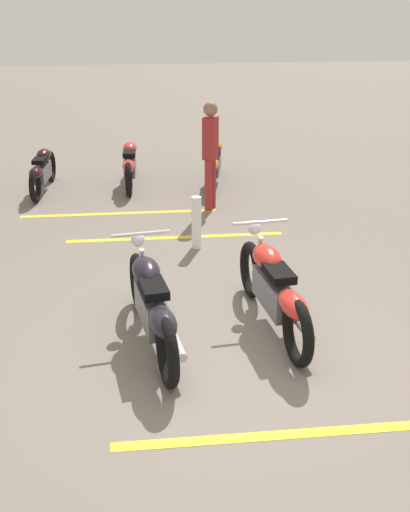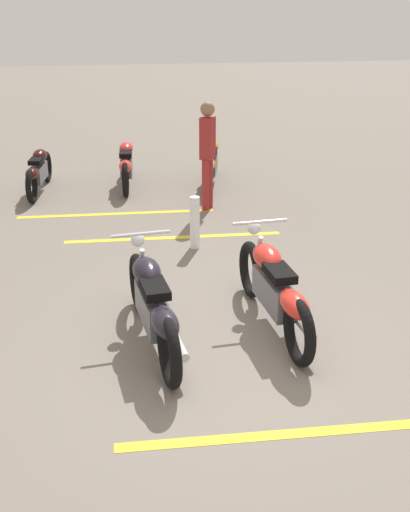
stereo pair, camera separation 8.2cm
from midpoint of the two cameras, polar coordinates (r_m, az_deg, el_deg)
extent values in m
plane|color=slate|center=(6.38, 1.11, -9.00)|extent=(60.00, 60.00, 0.00)
torus|color=black|center=(7.49, 3.80, -1.21)|extent=(0.68, 0.16, 0.67)
torus|color=black|center=(6.18, 8.06, -6.79)|extent=(0.68, 0.16, 0.67)
cube|color=#59595E|center=(6.74, 5.88, -3.27)|extent=(0.86, 0.29, 0.32)
ellipsoid|color=red|center=(6.86, 5.24, -0.06)|extent=(0.54, 0.32, 0.24)
ellipsoid|color=red|center=(6.20, 7.64, -4.29)|extent=(0.58, 0.28, 0.22)
cube|color=black|center=(6.52, 6.34, -1.52)|extent=(0.46, 0.28, 0.09)
cylinder|color=silver|center=(7.19, 4.38, -0.01)|extent=(0.27, 0.08, 0.56)
cylinder|color=silver|center=(7.00, 4.61, 3.06)|extent=(0.09, 0.62, 0.04)
sphere|color=silver|center=(7.22, 4.09, 2.52)|extent=(0.15, 0.15, 0.15)
cylinder|color=silver|center=(6.53, 8.14, -5.86)|extent=(0.71, 0.15, 0.09)
torus|color=black|center=(7.17, -6.32, -2.42)|extent=(0.68, 0.19, 0.67)
torus|color=black|center=(5.81, -3.63, -8.61)|extent=(0.68, 0.19, 0.67)
cube|color=#59595E|center=(6.40, -5.06, -4.72)|extent=(0.86, 0.32, 0.32)
ellipsoid|color=black|center=(6.51, -5.60, -1.32)|extent=(0.55, 0.34, 0.24)
ellipsoid|color=black|center=(5.83, -4.02, -5.93)|extent=(0.59, 0.31, 0.22)
cube|color=black|center=(6.16, -4.91, -2.92)|extent=(0.47, 0.29, 0.09)
cylinder|color=silver|center=(6.86, -6.07, -1.21)|extent=(0.27, 0.09, 0.56)
cylinder|color=silver|center=(6.65, -6.14, 1.98)|extent=(0.11, 0.62, 0.04)
sphere|color=silver|center=(6.89, -6.39, 1.43)|extent=(0.15, 0.15, 0.15)
cylinder|color=silver|center=(6.15, -2.99, -7.52)|extent=(0.71, 0.17, 0.09)
torus|color=black|center=(12.86, 0.59, 8.72)|extent=(0.64, 0.24, 0.63)
torus|color=black|center=(11.44, 0.09, 7.02)|extent=(0.64, 0.24, 0.63)
cube|color=#59595E|center=(12.08, 0.34, 8.24)|extent=(0.82, 0.38, 0.30)
ellipsoid|color=orange|center=(12.26, 0.43, 9.80)|extent=(0.54, 0.37, 0.23)
ellipsoid|color=orange|center=(11.53, 0.15, 8.23)|extent=(0.56, 0.34, 0.21)
cube|color=black|center=(11.90, 0.30, 9.32)|extent=(0.45, 0.31, 0.08)
torus|color=black|center=(12.83, -7.11, 8.50)|extent=(0.63, 0.15, 0.62)
torus|color=black|center=(11.43, -7.35, 6.80)|extent=(0.63, 0.15, 0.62)
cube|color=#59595E|center=(12.06, -7.25, 8.01)|extent=(0.79, 0.26, 0.30)
ellipsoid|color=red|center=(12.24, -7.27, 9.55)|extent=(0.50, 0.29, 0.22)
ellipsoid|color=red|center=(11.52, -7.37, 8.00)|extent=(0.53, 0.26, 0.20)
cube|color=black|center=(11.89, -7.33, 9.08)|extent=(0.42, 0.25, 0.08)
torus|color=black|center=(12.67, -14.19, 7.76)|extent=(0.60, 0.16, 0.59)
torus|color=black|center=(11.38, -15.49, 6.02)|extent=(0.60, 0.16, 0.59)
cube|color=#59595E|center=(11.96, -14.88, 7.23)|extent=(0.76, 0.28, 0.28)
ellipsoid|color=black|center=(12.13, -14.78, 8.72)|extent=(0.48, 0.30, 0.21)
ellipsoid|color=black|center=(11.46, -15.44, 7.17)|extent=(0.51, 0.26, 0.19)
cube|color=black|center=(11.79, -15.11, 8.24)|extent=(0.41, 0.25, 0.08)
cylinder|color=maroon|center=(10.55, -0.17, 6.35)|extent=(0.12, 0.12, 0.86)
cylinder|color=maroon|center=(10.71, 0.16, 6.59)|extent=(0.12, 0.12, 0.86)
cube|color=maroon|center=(10.45, 0.00, 10.52)|extent=(0.31, 0.29, 0.68)
sphere|color=#8C664C|center=(10.36, 0.00, 13.04)|extent=(0.23, 0.23, 0.23)
cylinder|color=white|center=(8.92, -1.18, 3.01)|extent=(0.14, 0.14, 0.75)
cube|color=yellow|center=(5.46, 9.03, -15.33)|extent=(0.21, 3.20, 0.01)
cube|color=yellow|center=(9.44, -3.08, 1.67)|extent=(0.21, 3.20, 0.01)
cube|color=yellow|center=(10.59, -8.16, 3.77)|extent=(0.21, 3.20, 0.01)
camera|label=1|loc=(0.04, 89.67, 0.14)|focal=44.62mm
camera|label=2|loc=(0.04, -90.33, -0.14)|focal=44.62mm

